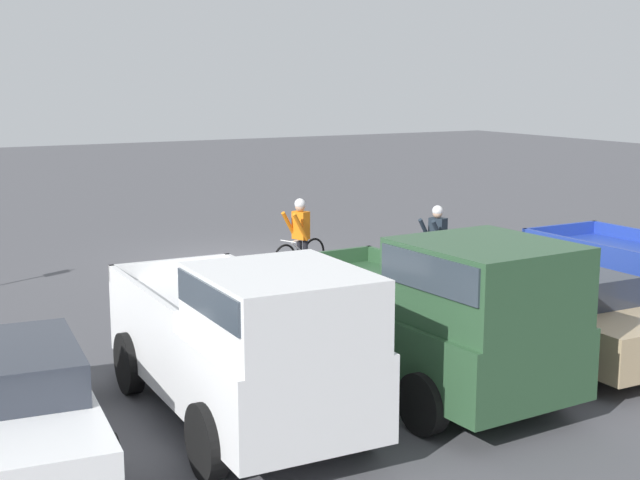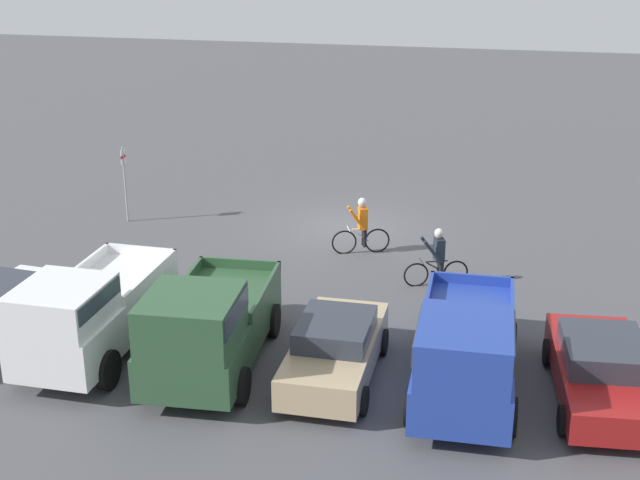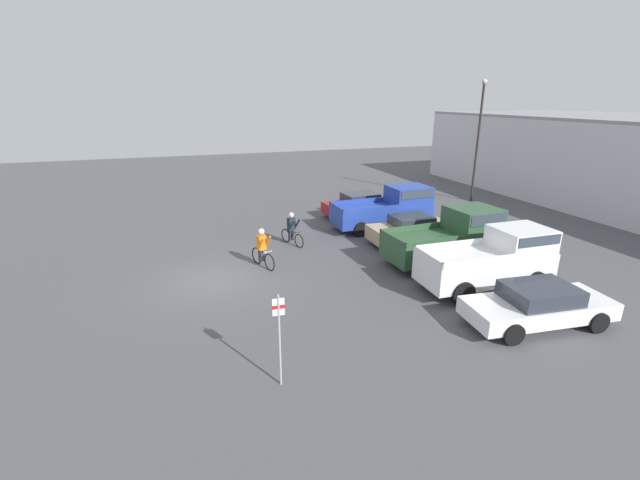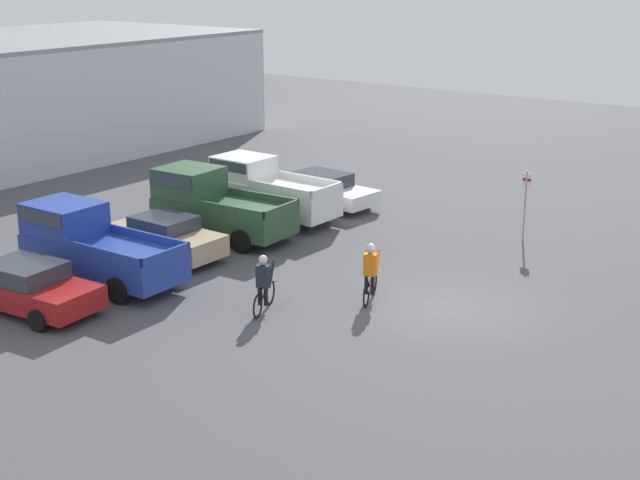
% 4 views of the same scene
% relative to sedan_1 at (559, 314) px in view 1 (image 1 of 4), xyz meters
% --- Properties ---
extents(ground_plane, '(80.00, 80.00, 0.00)m').
position_rel_sedan_1_xyz_m(ground_plane, '(1.47, -9.72, -0.71)').
color(ground_plane, '#4C4C51').
extents(sedan_1, '(1.93, 4.22, 1.42)m').
position_rel_sedan_1_xyz_m(sedan_1, '(0.00, 0.00, 0.00)').
color(sedan_1, tan).
rests_on(sedan_1, ground_plane).
extents(pickup_truck_1, '(2.47, 5.21, 2.36)m').
position_rel_sedan_1_xyz_m(pickup_truck_1, '(2.77, 0.44, 0.49)').
color(pickup_truck_1, '#2D5133').
rests_on(pickup_truck_1, ground_plane).
extents(pickup_truck_2, '(2.24, 5.09, 2.28)m').
position_rel_sedan_1_xyz_m(pickup_truck_2, '(5.61, 0.27, 0.47)').
color(pickup_truck_2, white).
rests_on(pickup_truck_2, ground_plane).
extents(sedan_2, '(2.33, 4.86, 1.34)m').
position_rel_sedan_1_xyz_m(sedan_2, '(8.40, -0.31, -0.03)').
color(sedan_2, white).
rests_on(sedan_2, ground_plane).
extents(cyclist_0, '(1.67, 0.69, 1.75)m').
position_rel_sedan_1_xyz_m(cyclist_0, '(0.68, -7.61, 0.15)').
color(cyclist_0, black).
rests_on(cyclist_0, ground_plane).
extents(cyclist_1, '(1.72, 0.71, 1.66)m').
position_rel_sedan_1_xyz_m(cyclist_1, '(-1.74, -5.64, 0.11)').
color(cyclist_1, black).
rests_on(cyclist_1, ground_plane).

